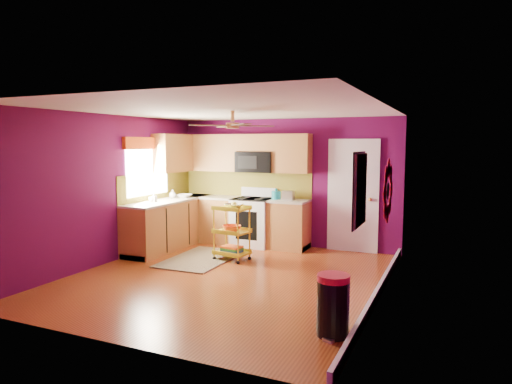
% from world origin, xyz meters
% --- Properties ---
extents(ground, '(5.00, 5.00, 0.00)m').
position_xyz_m(ground, '(0.00, 0.00, 0.00)').
color(ground, maroon).
rests_on(ground, ground).
extents(room_envelope, '(4.54, 5.04, 2.52)m').
position_xyz_m(room_envelope, '(0.03, 0.00, 1.63)').
color(room_envelope, '#50093E').
rests_on(room_envelope, ground).
extents(lower_cabinets, '(2.81, 2.31, 0.94)m').
position_xyz_m(lower_cabinets, '(-1.35, 1.82, 0.43)').
color(lower_cabinets, brown).
rests_on(lower_cabinets, ground).
extents(electric_range, '(0.76, 0.66, 1.13)m').
position_xyz_m(electric_range, '(-0.55, 2.17, 0.48)').
color(electric_range, white).
rests_on(electric_range, ground).
extents(upper_cabinetry, '(2.80, 2.30, 1.26)m').
position_xyz_m(upper_cabinetry, '(-1.24, 2.17, 1.80)').
color(upper_cabinetry, brown).
rests_on(upper_cabinetry, ground).
extents(left_window, '(0.08, 1.35, 1.08)m').
position_xyz_m(left_window, '(-2.22, 1.05, 1.74)').
color(left_window, white).
rests_on(left_window, ground).
extents(panel_door, '(0.95, 0.11, 2.15)m').
position_xyz_m(panel_door, '(1.35, 2.47, 1.02)').
color(panel_door, white).
rests_on(panel_door, ground).
extents(right_wall_art, '(0.04, 2.74, 1.04)m').
position_xyz_m(right_wall_art, '(2.23, -0.34, 1.44)').
color(right_wall_art, black).
rests_on(right_wall_art, ground).
extents(ceiling_fan, '(1.01, 1.01, 0.26)m').
position_xyz_m(ceiling_fan, '(0.00, 0.20, 2.29)').
color(ceiling_fan, '#BF8C3F').
rests_on(ceiling_fan, ground).
extents(shag_rug, '(1.03, 1.64, 0.02)m').
position_xyz_m(shag_rug, '(-0.93, 0.78, 0.01)').
color(shag_rug, black).
rests_on(shag_rug, ground).
extents(rolling_cart, '(0.62, 0.49, 1.03)m').
position_xyz_m(rolling_cart, '(-0.41, 0.96, 0.53)').
color(rolling_cart, yellow).
rests_on(rolling_cart, ground).
extents(trash_can, '(0.44, 0.44, 0.66)m').
position_xyz_m(trash_can, '(1.98, -1.41, 0.33)').
color(trash_can, black).
rests_on(trash_can, ground).
extents(teal_kettle, '(0.18, 0.18, 0.21)m').
position_xyz_m(teal_kettle, '(-0.09, 2.22, 1.02)').
color(teal_kettle, '#127789').
rests_on(teal_kettle, lower_cabinets).
extents(toaster, '(0.22, 0.15, 0.18)m').
position_xyz_m(toaster, '(0.18, 2.18, 1.03)').
color(toaster, beige).
rests_on(toaster, lower_cabinets).
extents(soap_bottle_a, '(0.08, 0.08, 0.17)m').
position_xyz_m(soap_bottle_a, '(-1.99, 0.92, 1.03)').
color(soap_bottle_a, '#EA3F72').
rests_on(soap_bottle_a, lower_cabinets).
extents(soap_bottle_b, '(0.13, 0.13, 0.17)m').
position_xyz_m(soap_bottle_b, '(-2.03, 1.57, 1.03)').
color(soap_bottle_b, white).
rests_on(soap_bottle_b, lower_cabinets).
extents(counter_dish, '(0.28, 0.28, 0.07)m').
position_xyz_m(counter_dish, '(-1.86, 1.74, 0.97)').
color(counter_dish, white).
rests_on(counter_dish, lower_cabinets).
extents(counter_cup, '(0.12, 0.12, 0.09)m').
position_xyz_m(counter_cup, '(-2.03, 0.91, 0.99)').
color(counter_cup, white).
rests_on(counter_cup, lower_cabinets).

